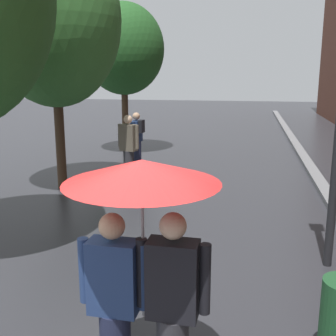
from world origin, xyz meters
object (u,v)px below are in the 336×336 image
object	(u,v)px
street_tree_1	(53,19)
pedestrian_walking_far	(129,150)
street_tree_2	(124,49)
couple_under_umbrella	(143,243)
pedestrian_walking_midground	(137,139)

from	to	relation	value
street_tree_1	pedestrian_walking_far	bearing A→B (deg)	22.13
street_tree_2	couple_under_umbrella	bearing A→B (deg)	-72.74
pedestrian_walking_far	street_tree_1	bearing A→B (deg)	-157.87
pedestrian_walking_midground	pedestrian_walking_far	bearing A→B (deg)	-81.87
street_tree_1	pedestrian_walking_far	distance (m)	3.41
street_tree_2	pedestrian_walking_far	world-z (taller)	street_tree_2
street_tree_1	street_tree_2	size ratio (longest dim) A/B	1.16
couple_under_umbrella	pedestrian_walking_midground	size ratio (longest dim) A/B	1.28
street_tree_1	pedestrian_walking_midground	distance (m)	4.00
couple_under_umbrella	pedestrian_walking_far	size ratio (longest dim) A/B	1.21
street_tree_1	pedestrian_walking_midground	size ratio (longest dim) A/B	3.57
pedestrian_walking_midground	street_tree_1	bearing A→B (deg)	-118.38
pedestrian_walking_far	pedestrian_walking_midground	bearing A→B (deg)	98.13
pedestrian_walking_far	street_tree_2	bearing A→B (deg)	107.53
street_tree_2	pedestrian_walking_midground	size ratio (longest dim) A/B	3.08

